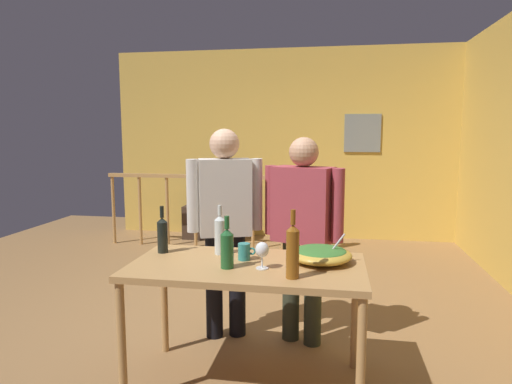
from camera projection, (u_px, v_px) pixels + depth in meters
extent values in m
plane|color=olive|center=(239.00, 320.00, 3.81)|extent=(8.35, 8.35, 0.00)
cube|color=gold|center=(283.00, 144.00, 6.76)|extent=(5.14, 0.10, 2.81)
cube|color=gray|center=(362.00, 133.00, 6.48)|extent=(0.52, 0.03, 0.55)
cylinder|color=#B2844C|center=(114.00, 210.00, 6.39)|extent=(0.04, 0.04, 0.96)
cylinder|color=#B2844C|center=(140.00, 211.00, 6.32)|extent=(0.04, 0.04, 0.96)
cylinder|color=#B2844C|center=(167.00, 212.00, 6.25)|extent=(0.04, 0.04, 0.96)
cylinder|color=#B2844C|center=(195.00, 213.00, 6.19)|extent=(0.04, 0.04, 0.96)
cylinder|color=#B2844C|center=(224.00, 214.00, 6.12)|extent=(0.04, 0.04, 0.96)
cylinder|color=#B2844C|center=(253.00, 215.00, 6.05)|extent=(0.04, 0.04, 0.96)
cylinder|color=#B2844C|center=(283.00, 215.00, 5.98)|extent=(0.04, 0.04, 0.96)
cylinder|color=#B2844C|center=(313.00, 216.00, 5.91)|extent=(0.04, 0.04, 0.96)
cube|color=#B2844C|center=(209.00, 177.00, 6.08)|extent=(2.92, 0.07, 0.05)
cube|color=#B2844C|center=(313.00, 213.00, 5.91)|extent=(0.10, 0.10, 1.06)
cube|color=#38281E|center=(215.00, 222.00, 6.74)|extent=(0.90, 0.40, 0.49)
cube|color=black|center=(214.00, 205.00, 6.70)|extent=(0.20, 0.12, 0.02)
cylinder|color=black|center=(214.00, 202.00, 6.70)|extent=(0.03, 0.03, 0.08)
cube|color=black|center=(214.00, 189.00, 6.64)|extent=(0.55, 0.06, 0.33)
cube|color=black|center=(213.00, 189.00, 6.61)|extent=(0.50, 0.01, 0.29)
cube|color=#B2844C|center=(247.00, 267.00, 2.74)|extent=(1.43, 0.74, 0.04)
cylinder|color=#B2844C|center=(122.00, 344.00, 2.58)|extent=(0.05, 0.05, 0.75)
cylinder|color=#B2844C|center=(361.00, 365.00, 2.35)|extent=(0.05, 0.05, 0.75)
cylinder|color=#B2844C|center=(164.00, 302.00, 3.23)|extent=(0.05, 0.05, 0.75)
cylinder|color=#B2844C|center=(355.00, 314.00, 3.00)|extent=(0.05, 0.05, 0.75)
ellipsoid|color=gold|center=(320.00, 255.00, 2.77)|extent=(0.39, 0.39, 0.09)
ellipsoid|color=#38702D|center=(320.00, 251.00, 2.76)|extent=(0.32, 0.32, 0.04)
cylinder|color=silver|center=(333.00, 249.00, 2.75)|extent=(0.14, 0.01, 0.20)
cylinder|color=silver|center=(262.00, 268.00, 2.64)|extent=(0.07, 0.07, 0.01)
cylinder|color=silver|center=(262.00, 262.00, 2.63)|extent=(0.01, 0.01, 0.07)
ellipsoid|color=silver|center=(262.00, 250.00, 2.62)|extent=(0.08, 0.08, 0.09)
cylinder|color=silver|center=(220.00, 237.00, 2.94)|extent=(0.07, 0.07, 0.23)
cone|color=silver|center=(220.00, 218.00, 2.93)|extent=(0.07, 0.07, 0.03)
cylinder|color=silver|center=(220.00, 210.00, 2.92)|extent=(0.03, 0.03, 0.07)
cylinder|color=brown|center=(293.00, 255.00, 2.45)|extent=(0.07, 0.07, 0.27)
cone|color=brown|center=(293.00, 228.00, 2.43)|extent=(0.07, 0.07, 0.03)
cylinder|color=brown|center=(293.00, 217.00, 2.42)|extent=(0.03, 0.03, 0.08)
cylinder|color=black|center=(163.00, 237.00, 2.98)|extent=(0.07, 0.07, 0.21)
cone|color=black|center=(162.00, 220.00, 2.97)|extent=(0.07, 0.07, 0.03)
cylinder|color=black|center=(162.00, 212.00, 2.96)|extent=(0.03, 0.03, 0.08)
cylinder|color=#1E5628|center=(227.00, 251.00, 2.64)|extent=(0.08, 0.08, 0.20)
cone|color=#1E5628|center=(227.00, 232.00, 2.62)|extent=(0.08, 0.08, 0.03)
cylinder|color=#1E5628|center=(227.00, 222.00, 2.62)|extent=(0.03, 0.03, 0.08)
cylinder|color=teal|center=(244.00, 252.00, 2.81)|extent=(0.08, 0.08, 0.11)
torus|color=teal|center=(252.00, 251.00, 2.81)|extent=(0.05, 0.01, 0.05)
cylinder|color=black|center=(237.00, 285.00, 3.49)|extent=(0.13, 0.13, 0.81)
cylinder|color=black|center=(214.00, 286.00, 3.46)|extent=(0.13, 0.13, 0.81)
cube|color=beige|center=(225.00, 197.00, 3.38)|extent=(0.44, 0.34, 0.58)
cylinder|color=beige|center=(256.00, 194.00, 3.42)|extent=(0.09, 0.09, 0.55)
cylinder|color=beige|center=(193.00, 196.00, 3.34)|extent=(0.09, 0.09, 0.55)
sphere|color=#D8A884|center=(224.00, 144.00, 3.33)|extent=(0.22, 0.22, 0.22)
cylinder|color=#2D3323|center=(313.00, 294.00, 3.33)|extent=(0.13, 0.13, 0.78)
cylinder|color=#2D3323|center=(291.00, 290.00, 3.42)|extent=(0.13, 0.13, 0.78)
cube|color=#9E3842|center=(303.00, 204.00, 3.29)|extent=(0.48, 0.35, 0.56)
cylinder|color=#9E3842|center=(338.00, 206.00, 3.16)|extent=(0.09, 0.09, 0.53)
cylinder|color=#9E3842|center=(271.00, 200.00, 3.42)|extent=(0.09, 0.09, 0.53)
sphere|color=tan|center=(304.00, 152.00, 3.24)|extent=(0.22, 0.22, 0.22)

